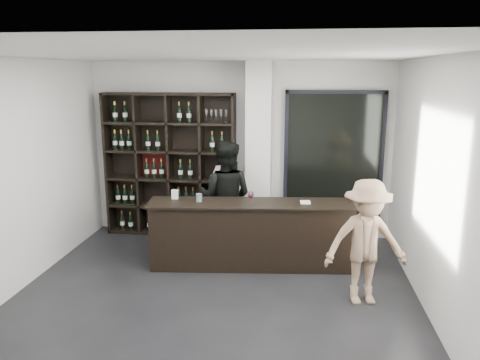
# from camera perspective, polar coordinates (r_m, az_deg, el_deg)

# --- Properties ---
(floor) EXTENTS (5.00, 5.50, 0.01)m
(floor) POSITION_cam_1_polar(r_m,az_deg,el_deg) (5.72, -3.64, -15.43)
(floor) COLOR black
(floor) RESTS_ON ground
(wine_shelf) EXTENTS (2.20, 0.35, 2.40)m
(wine_shelf) POSITION_cam_1_polar(r_m,az_deg,el_deg) (7.95, -8.49, 1.81)
(wine_shelf) COLOR black
(wine_shelf) RESTS_ON floor
(structural_column) EXTENTS (0.40, 0.40, 2.90)m
(structural_column) POSITION_cam_1_polar(r_m,az_deg,el_deg) (7.55, 2.30, 3.29)
(structural_column) COLOR silver
(structural_column) RESTS_ON floor
(glass_panel) EXTENTS (1.60, 0.08, 2.10)m
(glass_panel) POSITION_cam_1_polar(r_m,az_deg,el_deg) (7.77, 11.31, 2.95)
(glass_panel) COLOR black
(glass_panel) RESTS_ON floor
(tasting_counter) EXTENTS (2.89, 0.61, 0.95)m
(tasting_counter) POSITION_cam_1_polar(r_m,az_deg,el_deg) (6.67, 1.37, -6.66)
(tasting_counter) COLOR black
(tasting_counter) RESTS_ON floor
(taster_pink) EXTENTS (0.66, 0.54, 1.58)m
(taster_pink) POSITION_cam_1_polar(r_m,az_deg,el_deg) (7.57, -1.63, -1.77)
(taster_pink) COLOR #FFCAD4
(taster_pink) RESTS_ON floor
(taster_black) EXTENTS (0.92, 0.76, 1.73)m
(taster_black) POSITION_cam_1_polar(r_m,az_deg,el_deg) (7.12, -1.77, -2.12)
(taster_black) COLOR black
(taster_black) RESTS_ON floor
(customer) EXTENTS (1.07, 0.73, 1.52)m
(customer) POSITION_cam_1_polar(r_m,az_deg,el_deg) (5.75, 15.10, -7.37)
(customer) COLOR #947359
(customer) RESTS_ON floor
(wine_glass) EXTENTS (0.09, 0.09, 0.19)m
(wine_glass) POSITION_cam_1_polar(r_m,az_deg,el_deg) (6.44, 1.33, -2.07)
(wine_glass) COLOR white
(wine_glass) RESTS_ON tasting_counter
(spit_cup) EXTENTS (0.10, 0.10, 0.11)m
(spit_cup) POSITION_cam_1_polar(r_m,az_deg,el_deg) (6.58, -5.02, -2.16)
(spit_cup) COLOR #A8BFCB
(spit_cup) RESTS_ON tasting_counter
(napkin_stack) EXTENTS (0.14, 0.14, 0.02)m
(napkin_stack) POSITION_cam_1_polar(r_m,az_deg,el_deg) (6.55, 7.97, -2.71)
(napkin_stack) COLOR white
(napkin_stack) RESTS_ON tasting_counter
(card_stand) EXTENTS (0.09, 0.05, 0.13)m
(card_stand) POSITION_cam_1_polar(r_m,az_deg,el_deg) (6.75, -7.94, -1.76)
(card_stand) COLOR white
(card_stand) RESTS_ON tasting_counter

